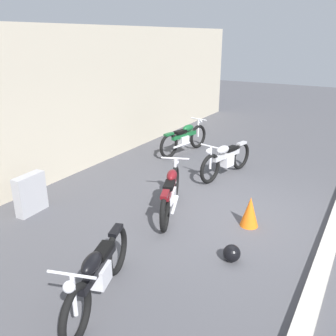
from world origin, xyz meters
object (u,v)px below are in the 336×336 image
at_px(motorcycle_maroon, 171,192).
at_px(motorcycle_green, 185,138).
at_px(helmet, 232,253).
at_px(motorcycle_silver, 226,159).
at_px(stone_marker, 30,194).
at_px(traffic_cone, 250,212).
at_px(motorcycle_black, 98,274).

height_order(motorcycle_maroon, motorcycle_green, same).
height_order(helmet, motorcycle_silver, motorcycle_silver).
bearing_deg(motorcycle_silver, helmet, 36.14).
bearing_deg(motorcycle_green, motorcycle_maroon, -144.39).
distance_m(stone_marker, motorcycle_silver, 4.38).
height_order(helmet, traffic_cone, traffic_cone).
relative_size(motorcycle_silver, motorcycle_black, 1.03).
distance_m(motorcycle_silver, motorcycle_green, 2.02).
height_order(motorcycle_maroon, motorcycle_black, motorcycle_maroon).
bearing_deg(motorcycle_silver, stone_marker, -21.14).
relative_size(helmet, traffic_cone, 0.48).
relative_size(stone_marker, motorcycle_black, 0.40).
xyz_separation_m(stone_marker, motorcycle_black, (-1.24, -2.73, 0.04)).
relative_size(traffic_cone, motorcycle_silver, 0.28).
xyz_separation_m(helmet, traffic_cone, (1.16, 0.12, 0.14)).
bearing_deg(stone_marker, motorcycle_silver, -33.58).
relative_size(helmet, motorcycle_green, 0.13).
bearing_deg(helmet, motorcycle_black, 146.69).
relative_size(stone_marker, motorcycle_silver, 0.39).
bearing_deg(helmet, stone_marker, 96.52).
relative_size(traffic_cone, motorcycle_maroon, 0.29).
bearing_deg(motorcycle_silver, motorcycle_black, 16.04).
bearing_deg(traffic_cone, motorcycle_green, 43.47).
relative_size(motorcycle_maroon, motorcycle_black, 1.00).
bearing_deg(motorcycle_black, traffic_cone, 142.97).
bearing_deg(motorcycle_maroon, helmet, -141.54).
bearing_deg(motorcycle_green, traffic_cone, -125.13).
relative_size(motorcycle_green, motorcycle_black, 1.04).
height_order(helmet, motorcycle_black, motorcycle_black).
bearing_deg(helmet, motorcycle_maroon, 60.42).
bearing_deg(motorcycle_maroon, motorcycle_black, 168.32).
bearing_deg(motorcycle_black, motorcycle_silver, 165.57).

